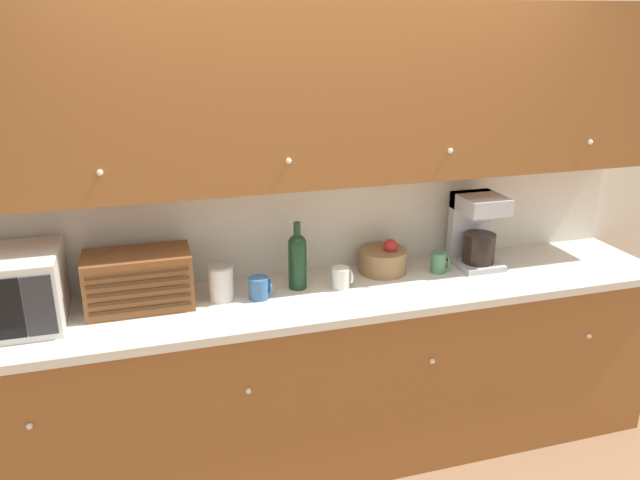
# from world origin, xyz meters

# --- Properties ---
(ground_plane) EXTENTS (24.00, 24.00, 0.00)m
(ground_plane) POSITION_xyz_m (0.00, 0.00, 0.00)
(ground_plane) COLOR #896647
(wall_back) EXTENTS (5.96, 0.06, 2.60)m
(wall_back) POSITION_xyz_m (0.00, 0.03, 1.30)
(wall_back) COLOR silver
(wall_back) RESTS_ON ground_plane
(counter_unit) EXTENTS (3.58, 0.62, 0.96)m
(counter_unit) POSITION_xyz_m (0.00, -0.30, 0.48)
(counter_unit) COLOR #935628
(counter_unit) RESTS_ON ground_plane
(backsplash_panel) EXTENTS (3.56, 0.01, 0.52)m
(backsplash_panel) POSITION_xyz_m (0.00, -0.01, 1.21)
(backsplash_panel) COLOR silver
(backsplash_panel) RESTS_ON counter_unit
(upper_cabinets) EXTENTS (3.56, 0.35, 0.81)m
(upper_cabinets) POSITION_xyz_m (0.17, -0.16, 1.88)
(upper_cabinets) COLOR #935628
(upper_cabinets) RESTS_ON backsplash_panel
(bread_box) EXTENTS (0.47, 0.26, 0.26)m
(bread_box) POSITION_xyz_m (-0.86, -0.22, 1.09)
(bread_box) COLOR brown
(bread_box) RESTS_ON counter_unit
(storage_canister) EXTENTS (0.12, 0.12, 0.17)m
(storage_canister) POSITION_xyz_m (-0.50, -0.25, 1.04)
(storage_canister) COLOR silver
(storage_canister) RESTS_ON counter_unit
(mug) EXTENTS (0.11, 0.10, 0.10)m
(mug) POSITION_xyz_m (-0.32, -0.29, 1.01)
(mug) COLOR #38669E
(mug) RESTS_ON counter_unit
(wine_bottle) EXTENTS (0.09, 0.09, 0.34)m
(wine_bottle) POSITION_xyz_m (-0.12, -0.22, 1.11)
(wine_bottle) COLOR #19381E
(wine_bottle) RESTS_ON counter_unit
(mug_blue_second) EXTENTS (0.10, 0.09, 0.10)m
(mug_blue_second) POSITION_xyz_m (0.09, -0.28, 1.01)
(mug_blue_second) COLOR silver
(mug_blue_second) RESTS_ON counter_unit
(fruit_basket) EXTENTS (0.25, 0.25, 0.18)m
(fruit_basket) POSITION_xyz_m (0.36, -0.15, 1.02)
(fruit_basket) COLOR #937047
(fruit_basket) RESTS_ON counter_unit
(mug_patterned_third) EXTENTS (0.09, 0.08, 0.11)m
(mug_patterned_third) POSITION_xyz_m (0.64, -0.23, 1.01)
(mug_patterned_third) COLOR #4C845B
(mug_patterned_third) RESTS_ON counter_unit
(coffee_maker) EXTENTS (0.22, 0.26, 0.39)m
(coffee_maker) POSITION_xyz_m (0.87, -0.18, 1.15)
(coffee_maker) COLOR #B7B7BC
(coffee_maker) RESTS_ON counter_unit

